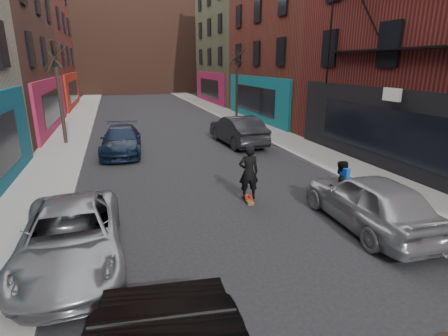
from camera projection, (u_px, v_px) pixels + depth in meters
sidewalk_left at (81, 115)px, 30.87m from camera, size 2.50×84.00×0.13m
sidewalk_right at (217, 110)px, 34.44m from camera, size 2.50×84.00×0.13m
buildings_right at (393, 3)px, 21.43m from camera, size 12.00×56.00×16.00m
building_far at (132, 46)px, 54.43m from camera, size 40.00×10.00×14.00m
tree_left_far at (58, 84)px, 18.96m from camera, size 2.00×2.00×6.50m
tree_right_far at (237, 76)px, 27.95m from camera, size 2.00×2.00×6.80m
parked_left_far at (71, 236)px, 7.99m from camera, size 2.35×4.88×1.34m
parked_left_end at (121, 140)px, 17.85m from camera, size 2.30×4.89×1.38m
parked_right_far at (369, 201)px, 9.76m from camera, size 2.04×4.67×1.57m
parked_right_end at (238, 130)px, 19.88m from camera, size 2.03×5.07×1.64m
skateboard at (248, 200)px, 11.80m from camera, size 0.31×0.82×0.10m
skateboarder at (249, 172)px, 11.52m from camera, size 0.72×0.52×1.84m
pedestrian at (339, 187)px, 10.71m from camera, size 0.86×0.70×1.66m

